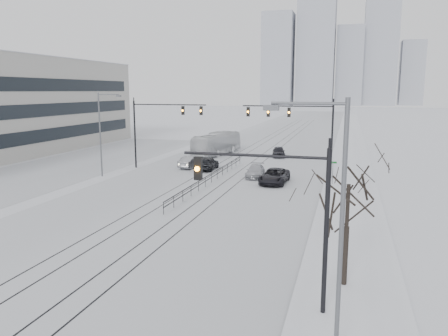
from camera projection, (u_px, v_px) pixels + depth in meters
road at (266, 147)px, 72.57m from camera, size 22.00×260.00×0.02m
sidewalk_east at (350, 149)px, 68.92m from camera, size 5.00×260.00×0.16m
curb at (334, 149)px, 69.58m from camera, size 0.10×260.00×0.12m
parking_strip at (71, 165)px, 54.28m from camera, size 14.00×60.00×0.03m
tram_rails at (236, 166)px, 53.63m from camera, size 5.30×180.00×0.01m
skyline at (338, 55)px, 268.15m from camera, size 96.00×48.00×72.00m
traffic_mast_near at (286, 206)px, 17.73m from camera, size 6.10×0.37×7.00m
traffic_mast_ne at (300, 124)px, 45.69m from camera, size 9.60×0.37×8.00m
traffic_mast_nw at (157, 122)px, 51.16m from camera, size 9.10×0.37×8.00m
street_light_east at (333, 214)px, 14.26m from camera, size 2.73×0.25×9.00m
street_light_west at (102, 129)px, 46.54m from camera, size 2.73×0.25×9.00m
bare_tree at (348, 195)px, 19.93m from camera, size 4.40×4.40×6.10m
median_fence at (212, 178)px, 44.07m from camera, size 0.06×24.00×1.00m
street_sign at (333, 169)px, 42.60m from camera, size 0.70×0.06×2.40m
sedan_sb_inner at (207, 163)px, 51.17m from camera, size 1.96×4.63×1.56m
sedan_sb_outer at (192, 162)px, 52.63m from camera, size 2.19×4.52×1.43m
sedan_nb_front at (274, 176)px, 43.72m from camera, size 2.67×5.39×1.47m
sedan_nb_right at (255, 171)px, 46.96m from camera, size 2.12×4.49×1.26m
sedan_nb_far at (279, 152)px, 61.27m from camera, size 2.46×4.45×1.43m
box_truck at (217, 144)px, 63.30m from camera, size 4.44×11.55×3.14m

